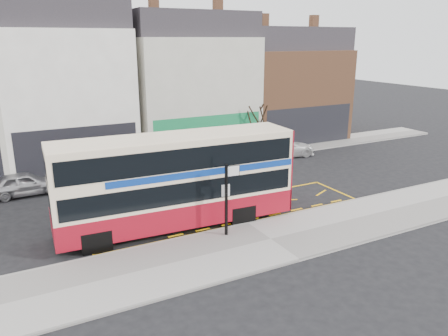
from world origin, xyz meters
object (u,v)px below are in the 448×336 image
double_decker_bus (177,180)px  car_silver (25,184)px  car_white (283,147)px  street_tree_right (256,111)px  bus_stop_post (228,193)px  car_grey (116,174)px

double_decker_bus → car_silver: (-5.97, 7.95, -1.61)m
car_white → double_decker_bus: bearing=131.6°
double_decker_bus → street_tree_right: size_ratio=2.28×
double_decker_bus → bus_stop_post: (1.48, -2.10, -0.21)m
car_grey → car_white: 12.62m
double_decker_bus → car_white: (11.57, 8.13, -1.57)m
bus_stop_post → car_white: bus_stop_post is taller
street_tree_right → car_white: bearing=-47.1°
bus_stop_post → car_grey: (-2.49, 9.37, -1.36)m
bus_stop_post → car_white: size_ratio=0.67×
car_silver → car_white: size_ratio=0.81×
car_silver → street_tree_right: street_tree_right is taller
car_white → street_tree_right: 3.30m
car_grey → car_white: bearing=-67.1°
car_silver → car_grey: bearing=-98.5°
double_decker_bus → bus_stop_post: 2.58m
car_grey → double_decker_bus: bearing=-153.1°
car_white → car_grey: bearing=100.4°
double_decker_bus → bus_stop_post: double_decker_bus is taller
double_decker_bus → bus_stop_post: size_ratio=3.41×
double_decker_bus → car_grey: size_ratio=2.57×
street_tree_right → car_grey: bearing=-167.9°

